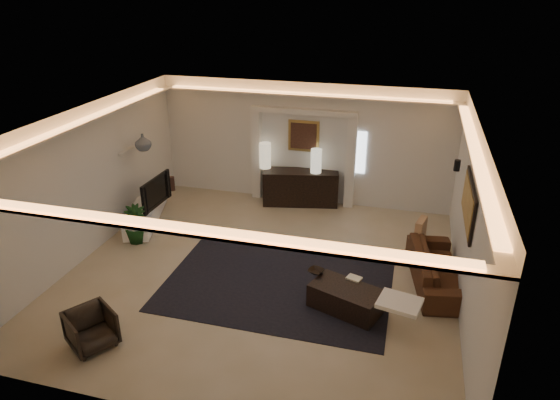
% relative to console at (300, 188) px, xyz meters
% --- Properties ---
extents(floor, '(7.00, 7.00, 0.00)m').
position_rel_console_xyz_m(floor, '(0.01, -3.25, -0.40)').
color(floor, tan).
rests_on(floor, ground).
extents(ceiling, '(7.00, 7.00, 0.00)m').
position_rel_console_xyz_m(ceiling, '(0.01, -3.25, 2.50)').
color(ceiling, white).
rests_on(ceiling, ground).
extents(wall_back, '(7.00, 0.00, 7.00)m').
position_rel_console_xyz_m(wall_back, '(0.01, 0.25, 1.05)').
color(wall_back, silver).
rests_on(wall_back, ground).
extents(wall_front, '(7.00, 0.00, 7.00)m').
position_rel_console_xyz_m(wall_front, '(0.01, -6.75, 1.05)').
color(wall_front, silver).
rests_on(wall_front, ground).
extents(wall_left, '(0.00, 7.00, 7.00)m').
position_rel_console_xyz_m(wall_left, '(-3.49, -3.25, 1.05)').
color(wall_left, silver).
rests_on(wall_left, ground).
extents(wall_right, '(0.00, 7.00, 7.00)m').
position_rel_console_xyz_m(wall_right, '(3.51, -3.25, 1.05)').
color(wall_right, silver).
rests_on(wall_right, ground).
extents(cove_soffit, '(7.00, 7.00, 0.04)m').
position_rel_console_xyz_m(cove_soffit, '(0.01, -3.25, 2.22)').
color(cove_soffit, silver).
rests_on(cove_soffit, ceiling).
extents(daylight_slit, '(0.25, 0.03, 1.00)m').
position_rel_console_xyz_m(daylight_slit, '(1.36, 0.23, 0.95)').
color(daylight_slit, white).
rests_on(daylight_slit, wall_back).
extents(area_rug, '(4.00, 3.00, 0.01)m').
position_rel_console_xyz_m(area_rug, '(0.41, -3.45, -0.39)').
color(area_rug, black).
rests_on(area_rug, ground).
extents(pilaster_left, '(0.22, 0.20, 2.20)m').
position_rel_console_xyz_m(pilaster_left, '(-1.14, 0.15, 0.70)').
color(pilaster_left, silver).
rests_on(pilaster_left, ground).
extents(pilaster_right, '(0.22, 0.20, 2.20)m').
position_rel_console_xyz_m(pilaster_right, '(1.16, 0.15, 0.70)').
color(pilaster_right, silver).
rests_on(pilaster_right, ground).
extents(alcove_header, '(2.52, 0.20, 0.12)m').
position_rel_console_xyz_m(alcove_header, '(0.01, 0.15, 1.85)').
color(alcove_header, silver).
rests_on(alcove_header, wall_back).
extents(painting_frame, '(0.74, 0.04, 0.74)m').
position_rel_console_xyz_m(painting_frame, '(0.01, 0.22, 1.25)').
color(painting_frame, tan).
rests_on(painting_frame, wall_back).
extents(painting_canvas, '(0.62, 0.02, 0.62)m').
position_rel_console_xyz_m(painting_canvas, '(0.01, 0.19, 1.25)').
color(painting_canvas, '#4C2D1E').
rests_on(painting_canvas, wall_back).
extents(art_panel_frame, '(0.04, 1.64, 0.74)m').
position_rel_console_xyz_m(art_panel_frame, '(3.48, -2.95, 1.30)').
color(art_panel_frame, black).
rests_on(art_panel_frame, wall_right).
extents(art_panel_gold, '(0.02, 1.50, 0.62)m').
position_rel_console_xyz_m(art_panel_gold, '(3.45, -2.95, 1.30)').
color(art_panel_gold, tan).
rests_on(art_panel_gold, wall_right).
extents(wall_sconce, '(0.12, 0.12, 0.22)m').
position_rel_console_xyz_m(wall_sconce, '(3.39, -1.05, 1.28)').
color(wall_sconce, black).
rests_on(wall_sconce, wall_right).
extents(wall_niche, '(0.10, 0.55, 0.04)m').
position_rel_console_xyz_m(wall_niche, '(-3.43, -1.85, 1.25)').
color(wall_niche, silver).
rests_on(wall_niche, wall_left).
extents(console, '(1.87, 0.92, 0.89)m').
position_rel_console_xyz_m(console, '(0.00, 0.00, 0.00)').
color(console, black).
rests_on(console, ground).
extents(lamp_left, '(0.33, 0.33, 0.62)m').
position_rel_console_xyz_m(lamp_left, '(-0.88, 0.00, 0.69)').
color(lamp_left, beige).
rests_on(lamp_left, console).
extents(lamp_right, '(0.28, 0.28, 0.57)m').
position_rel_console_xyz_m(lamp_right, '(0.36, 0.00, 0.69)').
color(lamp_right, beige).
rests_on(lamp_right, console).
extents(media_ledge, '(1.11, 2.17, 0.39)m').
position_rel_console_xyz_m(media_ledge, '(-3.14, -1.87, -0.17)').
color(media_ledge, white).
rests_on(media_ledge, ground).
extents(tv, '(1.16, 0.18, 0.67)m').
position_rel_console_xyz_m(tv, '(-2.94, -1.86, 0.38)').
color(tv, black).
rests_on(tv, media_ledge).
extents(figurine, '(0.15, 0.15, 0.34)m').
position_rel_console_xyz_m(figurine, '(-2.91, -0.97, 0.24)').
color(figurine, '#412821').
rests_on(figurine, media_ledge).
extents(ginger_jar, '(0.45, 0.45, 0.36)m').
position_rel_console_xyz_m(ginger_jar, '(-3.05, -1.80, 1.45)').
color(ginger_jar, '#435973').
rests_on(ginger_jar, wall_niche).
extents(plant, '(0.62, 0.62, 0.81)m').
position_rel_console_xyz_m(plant, '(-2.86, -2.79, 0.00)').
color(plant, black).
rests_on(plant, ground).
extents(sofa, '(2.18, 1.15, 0.61)m').
position_rel_console_xyz_m(sofa, '(3.16, -2.77, -0.10)').
color(sofa, black).
rests_on(sofa, ground).
extents(throw_blanket, '(0.72, 0.64, 0.07)m').
position_rel_console_xyz_m(throw_blanket, '(2.55, -4.36, 0.15)').
color(throw_blanket, beige).
rests_on(throw_blanket, sofa).
extents(throw_pillow, '(0.24, 0.46, 0.44)m').
position_rel_console_xyz_m(throw_pillow, '(2.82, -1.79, 0.15)').
color(throw_pillow, tan).
rests_on(throw_pillow, sofa).
extents(coffee_table, '(1.30, 0.99, 0.43)m').
position_rel_console_xyz_m(coffee_table, '(1.70, -3.98, -0.20)').
color(coffee_table, black).
rests_on(coffee_table, ground).
extents(bowl, '(0.33, 0.33, 0.06)m').
position_rel_console_xyz_m(bowl, '(1.12, -3.66, 0.04)').
color(bowl, black).
rests_on(bowl, coffee_table).
extents(magazine, '(0.28, 0.24, 0.03)m').
position_rel_console_xyz_m(magazine, '(1.78, -3.68, 0.02)').
color(magazine, '#FFF5CD').
rests_on(magazine, coffee_table).
extents(armchair, '(0.89, 0.88, 0.59)m').
position_rel_console_xyz_m(armchair, '(-1.82, -5.86, -0.10)').
color(armchair, black).
rests_on(armchair, ground).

